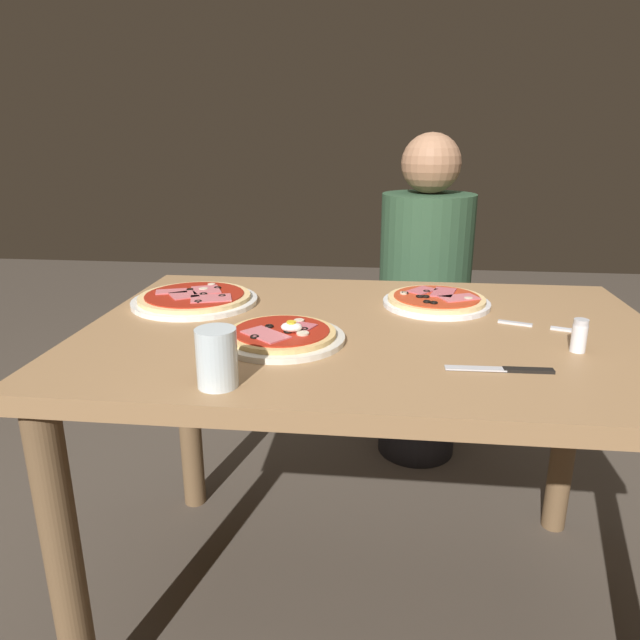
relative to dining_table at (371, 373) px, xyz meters
The scene contains 10 objects.
ground_plane 0.65m from the dining_table, ahead, with size 8.00×8.00×0.00m, color #4C4238.
dining_table is the anchor object (origin of this frame).
pizza_foreground 0.25m from the dining_table, 147.22° to the right, with size 0.26×0.26×0.05m.
pizza_across_left 0.27m from the dining_table, 49.69° to the left, with size 0.27×0.27×0.03m.
pizza_across_right 0.49m from the dining_table, 163.16° to the left, with size 0.32×0.32×0.03m.
water_glass_near 0.46m from the dining_table, 125.85° to the right, with size 0.07×0.07×0.10m.
fork 0.37m from the dining_table, ahead, with size 0.15×0.06×0.00m.
knife 0.36m from the dining_table, 42.57° to the right, with size 0.20×0.02×0.01m.
salt_shaker 0.45m from the dining_table, 15.36° to the right, with size 0.03×0.03×0.07m.
diner_person 0.82m from the dining_table, 77.96° to the left, with size 0.32×0.32×1.18m.
Camera 1 is at (0.02, -1.24, 1.17)m, focal length 32.55 mm.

